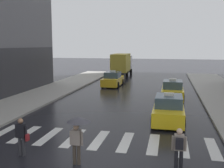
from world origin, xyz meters
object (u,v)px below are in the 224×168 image
Objects in this scene: taxi_second at (172,91)px; pedestrian_with_umbrella at (78,127)px; pedestrian_with_handbag at (22,135)px; taxi_third at (113,80)px; box_truck at (122,64)px; pedestrian_with_backpack at (179,146)px; taxi_lead at (169,110)px.

pedestrian_with_umbrella is (-3.72, -14.11, 0.79)m from taxi_second.
taxi_second is 2.76× the size of pedestrian_with_handbag.
taxi_third is at bearing 136.84° from taxi_second.
box_truck is 29.95m from pedestrian_with_umbrella.
pedestrian_with_handbag is (-2.62, 0.28, -0.58)m from pedestrian_with_umbrella.
pedestrian_with_backpack and pedestrian_with_handbag have the same top height.
pedestrian_with_backpack is 6.48m from pedestrian_with_handbag.
pedestrian_with_umbrella reaches higher than taxi_lead.
box_truck is (-7.24, 15.62, 1.13)m from taxi_second.
pedestrian_with_handbag is at bearing -114.62° from taxi_second.
taxi_third is at bearing -86.17° from box_truck.
pedestrian_with_umbrella is (-3.44, -6.98, 0.79)m from taxi_lead.
taxi_lead is 23.82m from box_truck.
pedestrian_with_umbrella is at bearing -116.23° from taxi_lead.
box_truck is at bearing 104.05° from pedestrian_with_backpack.
taxi_lead is at bearing -64.58° from taxi_third.
taxi_second is 14.62m from pedestrian_with_umbrella.
pedestrian_with_backpack is at bearing -75.95° from box_truck.
box_truck is at bearing 107.02° from taxi_lead.
taxi_lead is at bearing -72.98° from box_truck.
taxi_lead is 14.76m from taxi_third.
taxi_second is 1.00× the size of taxi_third.
taxi_second is at bearing 90.56° from pedestrian_with_backpack.
taxi_third is (-6.33, 13.33, 0.00)m from taxi_lead.
pedestrian_with_handbag is (0.91, -29.45, -0.92)m from box_truck.
pedestrian_with_backpack is (3.86, 0.23, -0.54)m from pedestrian_with_umbrella.
taxi_third is (-6.61, 6.20, 0.00)m from taxi_second.
taxi_lead reaches higher than pedestrian_with_handbag.
box_truck is (-6.96, 22.75, 1.13)m from taxi_lead.
pedestrian_with_handbag is at bearing -132.12° from taxi_lead.
taxi_third is at bearing 98.10° from pedestrian_with_umbrella.
taxi_second is at bearing 65.38° from pedestrian_with_handbag.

